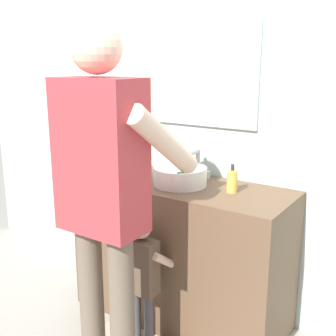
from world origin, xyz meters
name	(u,v)px	position (x,y,z in m)	size (l,w,h in m)	color
back_wall	(209,104)	(0.00, 0.62, 1.35)	(4.40, 0.10, 2.70)	silver
vanity_cabinet	(181,252)	(0.00, 0.30, 0.45)	(1.35, 0.54, 0.90)	brown
sink_basin	(180,176)	(0.00, 0.28, 0.95)	(0.32, 0.32, 0.11)	white
faucet	(197,165)	(0.00, 0.48, 0.98)	(0.18, 0.14, 0.18)	#B7BABF
toothbrush_cup	(142,169)	(-0.30, 0.30, 0.95)	(0.07, 0.07, 0.21)	#4C8EB2
soap_bottle	(232,181)	(0.32, 0.32, 0.96)	(0.06, 0.06, 0.17)	gold
child_toddler	(143,274)	(0.00, -0.10, 0.47)	(0.24, 0.24, 0.79)	#47474C
adult_parent	(104,179)	(-0.02, -0.36, 1.08)	(0.56, 0.58, 1.80)	#6B5B4C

